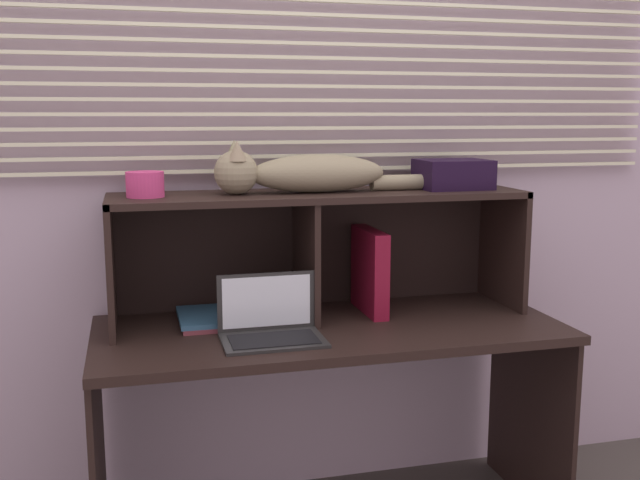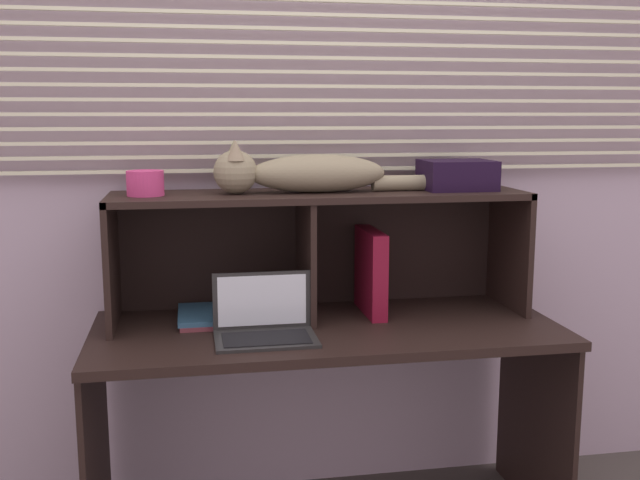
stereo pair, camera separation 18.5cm
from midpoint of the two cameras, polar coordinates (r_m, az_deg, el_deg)
name	(u,v)px [view 1 (the left image)]	position (r m, az deg, el deg)	size (l,w,h in m)	color
back_panel_with_blinds	(305,153)	(2.68, -3.20, 6.70)	(4.40, 0.08, 2.50)	#BBA8BD
desk	(330,364)	(2.46, -1.40, -9.61)	(1.52, 0.63, 0.72)	black
hutch_shelf_unit	(316,227)	(2.52, -2.42, 0.97)	(1.39, 0.35, 0.42)	black
cat	(302,173)	(2.45, -3.58, 5.20)	(0.80, 0.15, 0.18)	gray
laptop	(271,326)	(2.29, -6.17, -6.65)	(0.31, 0.21, 0.19)	#282828
binder_upright	(370,271)	(2.56, 1.79, -2.42)	(0.05, 0.27, 0.29)	maroon
book_stack	(206,319)	(2.49, -10.96, -6.01)	(0.18, 0.26, 0.03)	brown
small_basket	(145,184)	(2.41, -15.54, 4.16)	(0.12, 0.12, 0.08)	#D03C7B
storage_box	(453,174)	(2.61, 8.25, 5.05)	(0.24, 0.19, 0.10)	black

